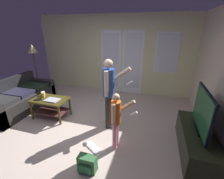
% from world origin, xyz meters
% --- Properties ---
extents(ground_plane, '(5.24, 5.28, 0.02)m').
position_xyz_m(ground_plane, '(0.00, 0.00, -0.01)').
color(ground_plane, '#B9A79A').
extents(wall_back_with_doors, '(5.24, 0.09, 2.56)m').
position_xyz_m(wall_back_with_doors, '(0.07, 2.61, 1.25)').
color(wall_back_with_doors, beige).
rests_on(wall_back_with_doors, ground_plane).
extents(leather_couch, '(0.92, 1.90, 0.82)m').
position_xyz_m(leather_couch, '(-2.09, 0.54, 0.29)').
color(leather_couch, '#262423').
rests_on(leather_couch, ground_plane).
extents(coffee_table, '(0.85, 0.54, 0.50)m').
position_xyz_m(coffee_table, '(-0.97, 0.43, 0.36)').
color(coffee_table, '#3F3614').
rests_on(coffee_table, ground_plane).
extents(tv_stand, '(0.49, 1.39, 0.45)m').
position_xyz_m(tv_stand, '(2.26, 0.13, 0.22)').
color(tv_stand, black).
rests_on(tv_stand, ground_plane).
extents(flat_screen_tv, '(0.08, 0.96, 0.75)m').
position_xyz_m(flat_screen_tv, '(2.25, 0.13, 0.83)').
color(flat_screen_tv, black).
rests_on(flat_screen_tv, tv_stand).
extents(person_adult, '(0.60, 0.43, 1.54)m').
position_xyz_m(person_adult, '(0.54, 0.46, 0.93)').
color(person_adult, '#2A2721').
rests_on(person_adult, ground_plane).
extents(person_child, '(0.45, 0.30, 1.11)m').
position_xyz_m(person_child, '(0.87, -0.16, 0.66)').
color(person_child, pink).
rests_on(person_child, ground_plane).
extents(floor_lamp, '(0.32, 0.32, 1.63)m').
position_xyz_m(floor_lamp, '(-2.42, 1.71, 1.39)').
color(floor_lamp, '#362C1E').
rests_on(floor_lamp, ground_plane).
extents(backpack, '(0.29, 0.19, 0.27)m').
position_xyz_m(backpack, '(0.57, -0.78, 0.13)').
color(backpack, '#326338').
rests_on(backpack, ground_plane).
extents(loose_keyboard, '(0.44, 0.34, 0.02)m').
position_xyz_m(loose_keyboard, '(0.47, -0.32, 0.01)').
color(loose_keyboard, white).
rests_on(loose_keyboard, ground_plane).
extents(laptop_closed, '(0.34, 0.25, 0.02)m').
position_xyz_m(laptop_closed, '(-0.86, 0.38, 0.51)').
color(laptop_closed, '#ACB1BA').
rests_on(laptop_closed, coffee_table).
extents(cup_near_edge, '(0.09, 0.09, 0.10)m').
position_xyz_m(cup_near_edge, '(-1.27, 0.57, 0.55)').
color(cup_near_edge, white).
rests_on(cup_near_edge, coffee_table).
extents(cup_by_laptop, '(0.08, 0.08, 0.12)m').
position_xyz_m(cup_by_laptop, '(-1.19, 0.48, 0.56)').
color(cup_by_laptop, gold).
rests_on(cup_by_laptop, coffee_table).
extents(tv_remote_black, '(0.17, 0.13, 0.02)m').
position_xyz_m(tv_remote_black, '(-1.19, 0.29, 0.51)').
color(tv_remote_black, black).
rests_on(tv_remote_black, coffee_table).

